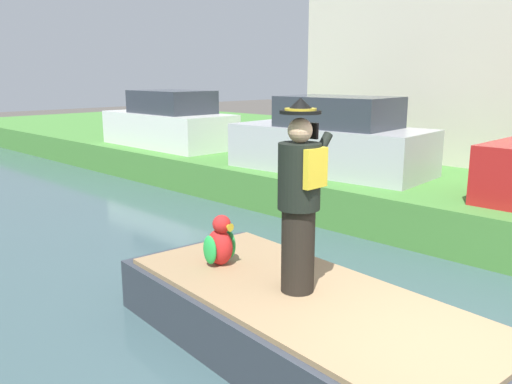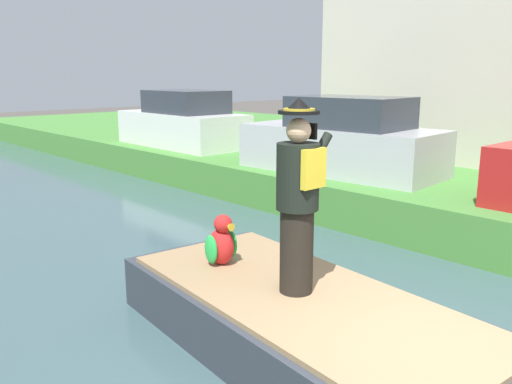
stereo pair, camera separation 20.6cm
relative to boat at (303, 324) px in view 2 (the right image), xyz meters
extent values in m
cube|color=#333842|center=(0.00, 0.00, -0.02)|extent=(2.20, 4.36, 0.56)
cube|color=#997A56|center=(0.00, 0.00, 0.28)|extent=(2.02, 4.01, 0.05)
cylinder|color=black|center=(0.00, 0.10, 0.72)|extent=(0.32, 0.32, 0.82)
cylinder|color=black|center=(0.00, 0.10, 1.44)|extent=(0.40, 0.40, 0.62)
cube|color=gold|center=(0.00, -0.09, 1.54)|extent=(0.28, 0.06, 0.36)
sphere|color=#DBA884|center=(0.00, 0.10, 1.86)|extent=(0.23, 0.23, 0.23)
cylinder|color=black|center=(0.00, 0.10, 2.03)|extent=(0.38, 0.38, 0.03)
cone|color=black|center=(0.00, 0.10, 2.10)|extent=(0.26, 0.26, 0.12)
cylinder|color=gold|center=(0.00, 0.10, 2.05)|extent=(0.29, 0.29, 0.02)
cylinder|color=black|center=(0.22, 0.06, 1.62)|extent=(0.38, 0.09, 0.43)
cube|color=black|center=(0.13, 0.04, 1.85)|extent=(0.03, 0.08, 0.15)
ellipsoid|color=red|center=(-0.05, 1.18, 0.51)|extent=(0.26, 0.32, 0.40)
sphere|color=red|center=(-0.05, 1.14, 0.78)|extent=(0.20, 0.20, 0.20)
cone|color=yellow|center=(-0.05, 1.04, 0.77)|extent=(0.09, 0.09, 0.09)
ellipsoid|color=green|center=(-0.19, 1.18, 0.51)|extent=(0.08, 0.20, 0.32)
ellipsoid|color=green|center=(0.09, 1.18, 0.51)|extent=(0.08, 0.20, 0.32)
cube|color=#B7B7BC|center=(4.87, 3.42, 0.89)|extent=(2.01, 4.12, 0.90)
cube|color=#2D333D|center=(4.87, 3.22, 1.64)|extent=(1.61, 2.31, 0.60)
cube|color=white|center=(4.87, 8.89, 0.89)|extent=(1.74, 4.02, 0.90)
cube|color=#2D333D|center=(4.87, 8.69, 1.64)|extent=(1.47, 2.22, 0.60)
camera|label=1|loc=(-3.71, -3.02, 2.36)|focal=37.25mm
camera|label=2|loc=(-3.56, -3.17, 2.36)|focal=37.25mm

